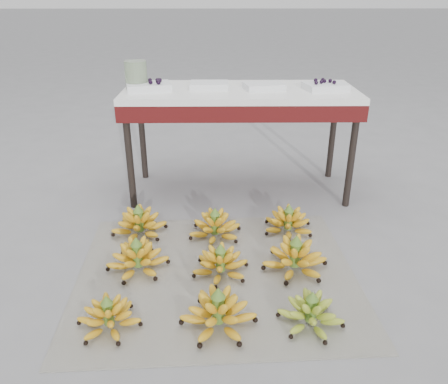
{
  "coord_description": "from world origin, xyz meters",
  "views": [
    {
      "loc": [
        -0.04,
        -1.56,
        1.18
      ],
      "look_at": [
        -0.01,
        0.3,
        0.31
      ],
      "focal_mm": 35.0,
      "sensor_mm": 36.0,
      "label": 1
    }
  ],
  "objects_px": {
    "bunch_back_right": "(288,222)",
    "bunch_mid_right": "(295,258)",
    "bunch_mid_left": "(138,258)",
    "bunch_front_center": "(218,313)",
    "tray_far_left": "(149,86)",
    "newspaper_mat": "(217,274)",
    "glass_jar": "(136,75)",
    "bunch_back_center": "(215,227)",
    "vendor_table": "(240,102)",
    "tray_left": "(209,85)",
    "bunch_mid_center": "(221,264)",
    "bunch_back_left": "(139,224)",
    "bunch_front_left": "(109,317)",
    "tray_right": "(264,86)",
    "bunch_front_right": "(311,313)",
    "tray_far_right": "(325,86)"
  },
  "relations": [
    {
      "from": "bunch_back_right",
      "to": "bunch_mid_right",
      "type": "bearing_deg",
      "value": -108.62
    },
    {
      "from": "bunch_back_right",
      "to": "bunch_mid_left",
      "type": "bearing_deg",
      "value": -170.91
    },
    {
      "from": "bunch_front_center",
      "to": "tray_far_left",
      "type": "bearing_deg",
      "value": 119.54
    },
    {
      "from": "newspaper_mat",
      "to": "glass_jar",
      "type": "relative_size",
      "value": 7.82
    },
    {
      "from": "bunch_back_center",
      "to": "vendor_table",
      "type": "xyz_separation_m",
      "value": [
        0.15,
        0.59,
        0.51
      ]
    },
    {
      "from": "vendor_table",
      "to": "tray_left",
      "type": "xyz_separation_m",
      "value": [
        -0.18,
        0.02,
        0.09
      ]
    },
    {
      "from": "tray_far_left",
      "to": "tray_left",
      "type": "distance_m",
      "value": 0.35
    },
    {
      "from": "bunch_mid_center",
      "to": "bunch_mid_right",
      "type": "relative_size",
      "value": 0.82
    },
    {
      "from": "bunch_back_right",
      "to": "bunch_back_left",
      "type": "bearing_deg",
      "value": 165.69
    },
    {
      "from": "bunch_front_left",
      "to": "bunch_mid_right",
      "type": "xyz_separation_m",
      "value": [
        0.77,
        0.37,
        0.01
      ]
    },
    {
      "from": "bunch_front_left",
      "to": "bunch_mid_center",
      "type": "distance_m",
      "value": 0.55
    },
    {
      "from": "bunch_mid_right",
      "to": "tray_right",
      "type": "height_order",
      "value": "tray_right"
    },
    {
      "from": "newspaper_mat",
      "to": "bunch_back_center",
      "type": "height_order",
      "value": "bunch_back_center"
    },
    {
      "from": "bunch_back_center",
      "to": "tray_far_left",
      "type": "distance_m",
      "value": 0.91
    },
    {
      "from": "bunch_front_center",
      "to": "bunch_mid_center",
      "type": "bearing_deg",
      "value": 99.95
    },
    {
      "from": "bunch_mid_left",
      "to": "bunch_back_left",
      "type": "height_order",
      "value": "bunch_back_left"
    },
    {
      "from": "bunch_front_right",
      "to": "tray_left",
      "type": "distance_m",
      "value": 1.47
    },
    {
      "from": "bunch_mid_left",
      "to": "newspaper_mat",
      "type": "bearing_deg",
      "value": 8.23
    },
    {
      "from": "bunch_front_left",
      "to": "bunch_mid_left",
      "type": "bearing_deg",
      "value": 100.07
    },
    {
      "from": "tray_left",
      "to": "tray_right",
      "type": "relative_size",
      "value": 0.9
    },
    {
      "from": "vendor_table",
      "to": "tray_far_left",
      "type": "bearing_deg",
      "value": -176.87
    },
    {
      "from": "glass_jar",
      "to": "bunch_front_left",
      "type": "bearing_deg",
      "value": -87.6
    },
    {
      "from": "tray_far_left",
      "to": "glass_jar",
      "type": "distance_m",
      "value": 0.1
    },
    {
      "from": "bunch_back_center",
      "to": "tray_right",
      "type": "xyz_separation_m",
      "value": [
        0.28,
        0.58,
        0.61
      ]
    },
    {
      "from": "bunch_back_left",
      "to": "glass_jar",
      "type": "relative_size",
      "value": 1.85
    },
    {
      "from": "glass_jar",
      "to": "vendor_table",
      "type": "bearing_deg",
      "value": -0.18
    },
    {
      "from": "bunch_back_right",
      "to": "glass_jar",
      "type": "distance_m",
      "value": 1.21
    },
    {
      "from": "bunch_mid_center",
      "to": "bunch_front_left",
      "type": "bearing_deg",
      "value": -153.32
    },
    {
      "from": "newspaper_mat",
      "to": "tray_far_left",
      "type": "height_order",
      "value": "tray_far_left"
    },
    {
      "from": "bunch_back_center",
      "to": "glass_jar",
      "type": "height_order",
      "value": "glass_jar"
    },
    {
      "from": "bunch_front_right",
      "to": "bunch_back_center",
      "type": "xyz_separation_m",
      "value": [
        -0.37,
        0.66,
        0.0
      ]
    },
    {
      "from": "bunch_front_center",
      "to": "bunch_back_left",
      "type": "bearing_deg",
      "value": 132.39
    },
    {
      "from": "bunch_front_center",
      "to": "tray_far_right",
      "type": "xyz_separation_m",
      "value": [
        0.62,
        1.22,
        0.61
      ]
    },
    {
      "from": "bunch_back_center",
      "to": "glass_jar",
      "type": "bearing_deg",
      "value": 133.35
    },
    {
      "from": "tray_left",
      "to": "tray_right",
      "type": "distance_m",
      "value": 0.32
    },
    {
      "from": "bunch_back_right",
      "to": "tray_far_right",
      "type": "bearing_deg",
      "value": 48.39
    },
    {
      "from": "bunch_mid_left",
      "to": "tray_right",
      "type": "xyz_separation_m",
      "value": [
        0.64,
        0.87,
        0.61
      ]
    },
    {
      "from": "tray_far_right",
      "to": "tray_far_left",
      "type": "bearing_deg",
      "value": 179.69
    },
    {
      "from": "tray_far_left",
      "to": "glass_jar",
      "type": "relative_size",
      "value": 1.77
    },
    {
      "from": "bunch_front_center",
      "to": "tray_left",
      "type": "height_order",
      "value": "tray_left"
    },
    {
      "from": "bunch_mid_right",
      "to": "bunch_front_center",
      "type": "bearing_deg",
      "value": -115.58
    },
    {
      "from": "newspaper_mat",
      "to": "tray_far_right",
      "type": "xyz_separation_m",
      "value": [
        0.63,
        0.89,
        0.67
      ]
    },
    {
      "from": "bunch_front_center",
      "to": "bunch_back_center",
      "type": "bearing_deg",
      "value": 103.12
    },
    {
      "from": "newspaper_mat",
      "to": "bunch_front_center",
      "type": "relative_size",
      "value": 3.65
    },
    {
      "from": "bunch_mid_left",
      "to": "bunch_mid_center",
      "type": "xyz_separation_m",
      "value": [
        0.38,
        -0.04,
        -0.0
      ]
    },
    {
      "from": "tray_far_right",
      "to": "bunch_front_left",
      "type": "bearing_deg",
      "value": -130.24
    },
    {
      "from": "newspaper_mat",
      "to": "tray_far_left",
      "type": "relative_size",
      "value": 4.41
    },
    {
      "from": "tray_far_left",
      "to": "tray_far_right",
      "type": "height_order",
      "value": "tray_far_left"
    },
    {
      "from": "vendor_table",
      "to": "glass_jar",
      "type": "height_order",
      "value": "glass_jar"
    },
    {
      "from": "bunch_front_left",
      "to": "vendor_table",
      "type": "xyz_separation_m",
      "value": [
        0.55,
        1.26,
        0.52
      ]
    }
  ]
}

